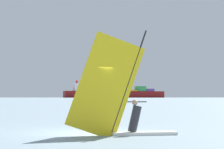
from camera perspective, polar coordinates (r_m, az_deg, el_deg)
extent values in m
plane|color=gray|center=(15.08, -4.08, -8.76)|extent=(4000.00, 4000.00, 0.00)
cube|color=white|center=(14.09, 4.89, -8.89)|extent=(2.49, 1.34, 0.12)
cylinder|color=black|center=(13.90, 2.62, -0.94)|extent=(1.32, 0.49, 3.80)
cube|color=yellow|center=(13.73, -0.98, -1.71)|extent=(2.84, 0.98, 4.02)
cylinder|color=black|center=(13.83, 1.45, -4.17)|extent=(1.82, 0.63, 0.04)
cylinder|color=#2D2D33|center=(13.96, 3.48, -6.72)|extent=(0.60, 0.47, 1.01)
sphere|color=tan|center=(13.94, 3.47, -4.24)|extent=(0.22, 0.22, 0.22)
cube|color=maroon|center=(762.22, 0.43, -3.04)|extent=(199.21, 113.78, 13.16)
cube|color=silver|center=(742.27, -5.38, -1.93)|extent=(22.04, 27.81, 14.85)
cylinder|color=red|center=(742.61, -5.38, -1.13)|extent=(4.00, 4.00, 6.00)
cube|color=gold|center=(752.07, -2.20, -2.43)|extent=(25.52, 29.38, 2.60)
cube|color=red|center=(757.08, -0.86, -2.34)|extent=(25.52, 29.38, 5.20)
cube|color=gold|center=(762.53, 0.47, -2.16)|extent=(25.52, 29.38, 10.40)
cube|color=#1E66AD|center=(768.28, 1.77, -2.36)|extent=(25.52, 29.38, 5.20)
cube|color=gold|center=(774.45, 3.06, -2.46)|extent=(25.52, 29.38, 2.60)
cube|color=#2D8C47|center=(781.10, 4.32, -2.18)|extent=(25.52, 29.38, 10.40)
cube|color=#59388C|center=(788.00, 5.57, -2.37)|extent=(25.52, 29.38, 5.20)
cube|color=#4C564C|center=(1283.68, 10.15, -2.62)|extent=(759.11, 473.86, 36.70)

